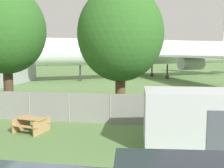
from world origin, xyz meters
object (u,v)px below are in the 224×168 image
airplane (153,52)px  portable_cabin (194,119)px  picnic_bench_open_grass (31,123)px  tree_left_of_cabin (120,34)px  tree_near_hangar (6,31)px

airplane → portable_cabin: (1.79, -31.85, -2.93)m
airplane → picnic_bench_open_grass: bearing=47.6°
airplane → tree_left_of_cabin: bearing=54.7°
picnic_bench_open_grass → tree_near_hangar: bearing=130.8°
airplane → tree_near_hangar: size_ratio=4.63×
portable_cabin → tree_near_hangar: bearing=152.5°
portable_cabin → picnic_bench_open_grass: bearing=169.9°
tree_near_hangar → tree_left_of_cabin: size_ratio=1.04×
portable_cabin → picnic_bench_open_grass: size_ratio=2.49×
tree_near_hangar → airplane: bearing=69.0°
portable_cabin → tree_left_of_cabin: bearing=123.8°
tree_near_hangar → portable_cabin: bearing=-24.2°
portable_cabin → tree_near_hangar: size_ratio=0.51×
picnic_bench_open_grass → tree_left_of_cabin: (4.25, 4.20, 4.88)m
airplane → tree_left_of_cabin: airplane is taller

